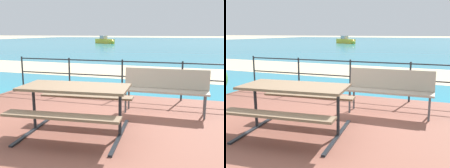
# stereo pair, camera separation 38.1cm
# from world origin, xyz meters

# --- Properties ---
(ground_plane) EXTENTS (240.00, 240.00, 0.00)m
(ground_plane) POSITION_xyz_m (0.00, 0.00, 0.00)
(ground_plane) COLOR beige
(patio_paving) EXTENTS (6.40, 5.20, 0.06)m
(patio_paving) POSITION_xyz_m (0.00, 0.00, 0.03)
(patio_paving) COLOR brown
(patio_paving) RESTS_ON ground
(sea_water) EXTENTS (90.00, 90.00, 0.01)m
(sea_water) POSITION_xyz_m (0.00, 40.00, 0.01)
(sea_water) COLOR teal
(sea_water) RESTS_ON ground
(beach_strip) EXTENTS (54.12, 6.15, 0.01)m
(beach_strip) POSITION_xyz_m (0.00, 7.13, 0.01)
(beach_strip) COLOR beige
(beach_strip) RESTS_ON ground
(picnic_table) EXTENTS (1.82, 1.61, 0.79)m
(picnic_table) POSITION_xyz_m (-0.08, -0.28, 0.67)
(picnic_table) COLOR #7A6047
(picnic_table) RESTS_ON patio_paving
(park_bench) EXTENTS (1.71, 0.42, 0.89)m
(park_bench) POSITION_xyz_m (1.19, 1.30, 0.61)
(park_bench) COLOR tan
(park_bench) RESTS_ON patio_paving
(railing_fence) EXTENTS (5.94, 0.04, 0.95)m
(railing_fence) POSITION_xyz_m (0.00, 2.40, 0.67)
(railing_fence) COLOR #1E2328
(railing_fence) RESTS_ON patio_paving
(boat_near) EXTENTS (4.09, 3.57, 1.19)m
(boat_near) POSITION_xyz_m (-11.34, 35.29, 0.43)
(boat_near) COLOR yellow
(boat_near) RESTS_ON sea_water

